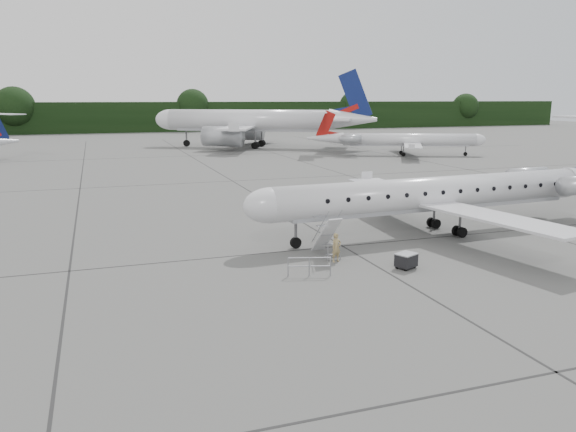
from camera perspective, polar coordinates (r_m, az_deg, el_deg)
name	(u,v)px	position (r m, az deg, el deg)	size (l,w,h in m)	color
ground	(437,252)	(34.81, 14.89, -3.60)	(320.00, 320.00, 0.00)	#60605D
treeline	(166,117)	(158.97, -12.26, 9.82)	(260.00, 4.00, 8.00)	black
main_regional_jet	(436,177)	(38.87, 14.79, 3.85)	(30.25, 21.78, 7.76)	silver
airstair	(326,236)	(32.69, 3.92, -2.01)	(0.85, 2.28, 2.43)	silver
passenger	(336,248)	(31.68, 4.93, -3.22)	(0.60, 0.39, 1.65)	#948051
safety_railing	(309,267)	(29.12, 2.17, -5.21)	(2.20, 0.08, 1.00)	gray
baggage_cart	(406,260)	(31.11, 11.91, -4.43)	(1.04, 0.84, 0.90)	black
bg_narrowbody	(248,110)	(105.46, -4.08, 10.73)	(38.68, 27.85, 13.89)	silver
bg_regional_right	(409,133)	(92.38, 12.22, 8.20)	(26.80, 19.30, 7.03)	silver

